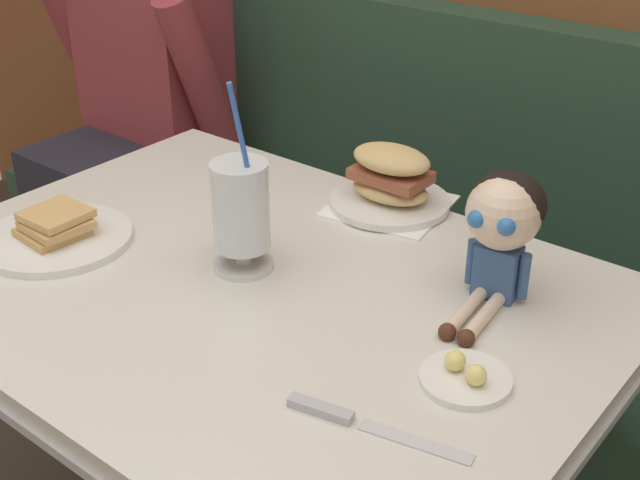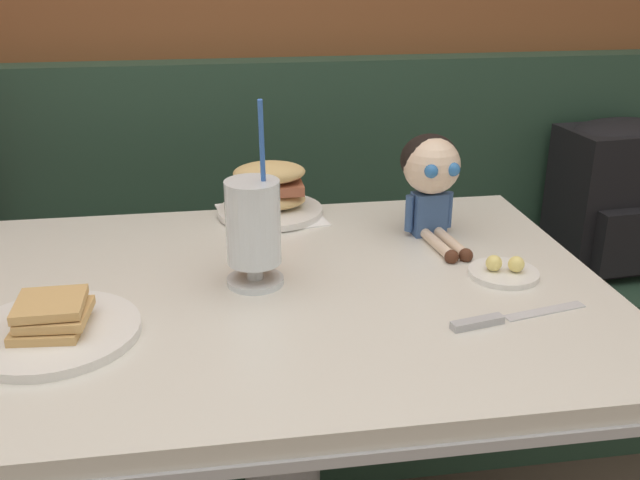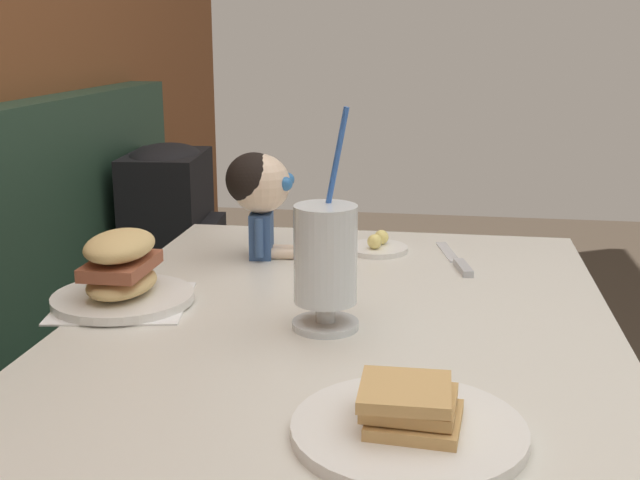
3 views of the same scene
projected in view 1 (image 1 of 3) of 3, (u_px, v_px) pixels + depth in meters
booth_bench at (445, 324)px, 1.94m from camera, size 2.60×0.48×1.00m
diner_table at (257, 381)px, 1.40m from camera, size 1.11×0.81×0.74m
toast_plate at (56, 234)px, 1.41m from camera, size 0.25×0.25×0.06m
milkshake_glass at (241, 211)px, 1.29m from camera, size 0.10×0.10×0.31m
sandwich_plate at (390, 183)px, 1.51m from camera, size 0.23×0.23×0.12m
butter_saucer at (465, 376)px, 1.08m from camera, size 0.12×0.12×0.04m
butter_knife at (347, 417)px, 1.02m from camera, size 0.23×0.07×0.01m
seated_doll at (503, 219)px, 1.21m from camera, size 0.12×0.22×0.20m
diner_patron at (144, 77)px, 2.21m from camera, size 0.55×0.48×0.81m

